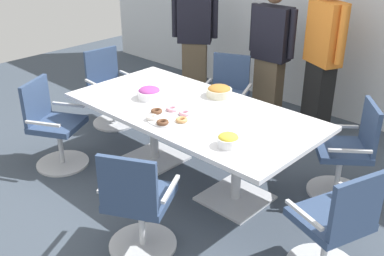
% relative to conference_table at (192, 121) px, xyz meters
% --- Properties ---
extents(ground_plane, '(10.00, 10.00, 0.01)m').
position_rel_conference_table_xyz_m(ground_plane, '(0.00, 0.00, -0.63)').
color(ground_plane, '#3D4754').
extents(back_wall, '(8.00, 0.10, 2.80)m').
position_rel_conference_table_xyz_m(back_wall, '(0.00, 2.40, 0.77)').
color(back_wall, silver).
rests_on(back_wall, ground).
extents(conference_table, '(2.40, 1.20, 0.75)m').
position_rel_conference_table_xyz_m(conference_table, '(0.00, 0.00, 0.00)').
color(conference_table, silver).
rests_on(conference_table, ground).
extents(office_chair_0, '(0.71, 0.71, 0.91)m').
position_rel_conference_table_xyz_m(office_chair_0, '(-0.44, 1.06, -0.22)').
color(office_chair_0, silver).
rests_on(office_chair_0, ground).
extents(office_chair_1, '(0.59, 0.59, 0.91)m').
position_rel_conference_table_xyz_m(office_chair_1, '(-1.65, 0.28, -0.22)').
color(office_chair_1, silver).
rests_on(office_chair_1, ground).
extents(office_chair_2, '(0.73, 0.73, 0.91)m').
position_rel_conference_table_xyz_m(office_chair_2, '(-1.22, -0.76, -0.22)').
color(office_chair_2, silver).
rests_on(office_chair_2, ground).
extents(office_chair_3, '(0.73, 0.73, 0.91)m').
position_rel_conference_table_xyz_m(office_chair_3, '(0.45, -1.06, -0.22)').
color(office_chair_3, silver).
rests_on(office_chair_3, ground).
extents(office_chair_4, '(0.69, 0.69, 0.91)m').
position_rel_conference_table_xyz_m(office_chair_4, '(1.64, -0.29, -0.22)').
color(office_chair_4, silver).
rests_on(office_chair_4, ground).
extents(office_chair_5, '(0.76, 0.76, 0.91)m').
position_rel_conference_table_xyz_m(office_chair_5, '(1.21, 0.77, -0.22)').
color(office_chair_5, silver).
rests_on(office_chair_5, ground).
extents(person_standing_0, '(0.54, 0.44, 1.72)m').
position_rel_conference_table_xyz_m(person_standing_0, '(-1.42, 1.55, 0.27)').
color(person_standing_0, brown).
rests_on(person_standing_0, ground).
extents(person_standing_1, '(0.61, 0.24, 1.67)m').
position_rel_conference_table_xyz_m(person_standing_1, '(-0.28, 1.67, 0.24)').
color(person_standing_1, brown).
rests_on(person_standing_1, ground).
extents(person_standing_2, '(0.59, 0.39, 1.82)m').
position_rel_conference_table_xyz_m(person_standing_2, '(0.36, 1.74, 0.33)').
color(person_standing_2, black).
rests_on(person_standing_2, ground).
extents(snack_bowl_chips_yellow, '(0.18, 0.18, 0.11)m').
position_rel_conference_table_xyz_m(snack_bowl_chips_yellow, '(0.72, -0.35, 0.18)').
color(snack_bowl_chips_yellow, white).
rests_on(snack_bowl_chips_yellow, conference_table).
extents(snack_bowl_pretzels, '(0.25, 0.25, 0.11)m').
position_rel_conference_table_xyz_m(snack_bowl_pretzels, '(-0.02, 0.41, 0.18)').
color(snack_bowl_pretzels, beige).
rests_on(snack_bowl_pretzels, conference_table).
extents(snack_bowl_candy_mix, '(0.24, 0.24, 0.12)m').
position_rel_conference_table_xyz_m(snack_bowl_candy_mix, '(-0.48, -0.10, 0.18)').
color(snack_bowl_candy_mix, white).
rests_on(snack_bowl_candy_mix, conference_table).
extents(donut_platter, '(0.41, 0.40, 0.04)m').
position_rel_conference_table_xyz_m(donut_platter, '(-0.00, -0.30, 0.14)').
color(donut_platter, white).
rests_on(donut_platter, conference_table).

